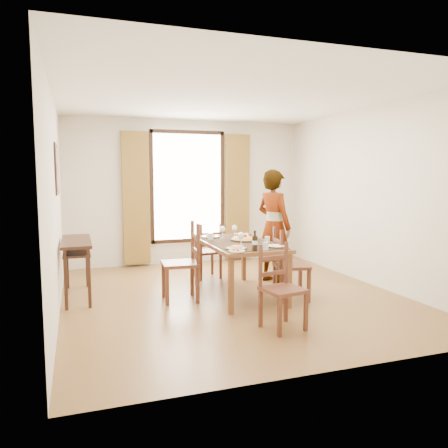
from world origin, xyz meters
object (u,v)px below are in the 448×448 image
object	(u,v)px
pasta_platter	(244,237)
man	(274,226)
dining_table	(238,247)
console_table	(76,248)

from	to	relation	value
pasta_platter	man	bearing A→B (deg)	34.32
dining_table	pasta_platter	distance (m)	0.18
console_table	dining_table	xyz separation A→B (m)	(2.13, -0.59, 0.00)
console_table	man	bearing A→B (deg)	-1.29
console_table	pasta_platter	size ratio (longest dim) A/B	3.00
console_table	dining_table	world-z (taller)	console_table
dining_table	man	distance (m)	0.96
dining_table	console_table	bearing A→B (deg)	164.62
console_table	man	distance (m)	2.93
console_table	dining_table	size ratio (longest dim) A/B	0.71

